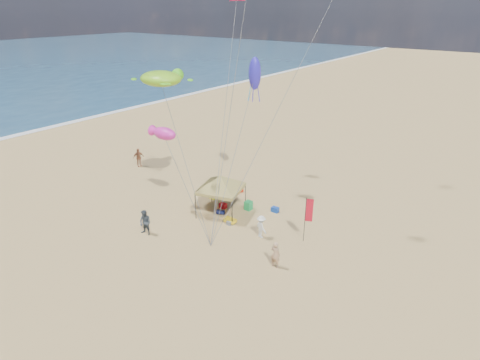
{
  "coord_description": "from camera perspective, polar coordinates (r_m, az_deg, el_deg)",
  "views": [
    {
      "loc": [
        14.13,
        -15.7,
        14.41
      ],
      "look_at": [
        0.0,
        3.0,
        4.0
      ],
      "focal_mm": 29.52,
      "sensor_mm": 36.0,
      "label": 1
    }
  ],
  "objects": [
    {
      "name": "ground",
      "position": [
        25.57,
        -4.12,
        -10.43
      ],
      "size": [
        280.0,
        280.0,
        0.0
      ],
      "primitive_type": "plane",
      "color": "tan",
      "rests_on": "ground"
    },
    {
      "name": "feather_flag",
      "position": [
        25.89,
        9.81,
        -4.73
      ],
      "size": [
        0.46,
        0.22,
        3.22
      ],
      "color": "black",
      "rests_on": "ground"
    },
    {
      "name": "fish_kite",
      "position": [
        28.3,
        -10.86,
        6.62
      ],
      "size": [
        2.25,
        1.71,
        0.9
      ],
      "primitive_type": "ellipsoid",
      "rotation": [
        0.0,
        0.0,
        0.4
      ],
      "color": "#DA27A1",
      "rests_on": "ground"
    },
    {
      "name": "person_far_a",
      "position": [
        39.51,
        -14.47,
        3.19
      ],
      "size": [
        0.76,
        1.15,
        1.82
      ],
      "primitive_type": "imported",
      "rotation": [
        0.0,
        0.0,
        1.25
      ],
      "color": "#A2603E",
      "rests_on": "ground"
    },
    {
      "name": "person_near_c",
      "position": [
        26.67,
        3.09,
        -6.76
      ],
      "size": [
        1.19,
        0.97,
        1.61
      ],
      "primitive_type": "imported",
      "rotation": [
        0.0,
        0.0,
        2.73
      ],
      "color": "silver",
      "rests_on": "ground"
    },
    {
      "name": "turtle_kite",
      "position": [
        29.23,
        -11.38,
        14.18
      ],
      "size": [
        3.71,
        3.23,
        1.07
      ],
      "primitive_type": "ellipsoid",
      "rotation": [
        0.0,
        0.0,
        0.23
      ],
      "color": "#7AC81E",
      "rests_on": "ground"
    },
    {
      "name": "cooler_blue",
      "position": [
        30.17,
        5.08,
        -4.28
      ],
      "size": [
        0.54,
        0.38,
        0.38
      ],
      "primitive_type": "cube",
      "color": "#133CA0",
      "rests_on": "ground"
    },
    {
      "name": "bag_orange",
      "position": [
        33.05,
        -0.08,
        -1.55
      ],
      "size": [
        0.54,
        0.69,
        0.36
      ],
      "primitive_type": "cylinder",
      "rotation": [
        0.0,
        1.57,
        1.22
      ],
      "color": "red",
      "rests_on": "ground"
    },
    {
      "name": "canopy_tent",
      "position": [
        28.72,
        -2.82,
        0.43
      ],
      "size": [
        5.52,
        5.52,
        3.56
      ],
      "color": "black",
      "rests_on": "ground"
    },
    {
      "name": "chair_green",
      "position": [
        30.31,
        1.23,
        -3.7
      ],
      "size": [
        0.5,
        0.5,
        0.7
      ],
      "primitive_type": "cube",
      "color": "green",
      "rests_on": "ground"
    },
    {
      "name": "bag_navy",
      "position": [
        29.75,
        -2.82,
        -4.66
      ],
      "size": [
        0.69,
        0.54,
        0.36
      ],
      "primitive_type": "cylinder",
      "rotation": [
        0.0,
        1.57,
        0.35
      ],
      "color": "#0D143C",
      "rests_on": "ground"
    },
    {
      "name": "squid_kite",
      "position": [
        30.74,
        2.15,
        15.12
      ],
      "size": [
        1.06,
        1.06,
        2.44
      ],
      "primitive_type": "ellipsoid",
      "rotation": [
        0.0,
        0.0,
        0.15
      ],
      "color": "#2C23C5",
      "rests_on": "ground"
    },
    {
      "name": "person_near_a",
      "position": [
        23.93,
        5.15,
        -10.67
      ],
      "size": [
        0.62,
        0.41,
        1.71
      ],
      "primitive_type": "imported",
      "rotation": [
        0.0,
        0.0,
        3.14
      ],
      "color": "tan",
      "rests_on": "ground"
    },
    {
      "name": "crate_grey",
      "position": [
        28.4,
        -1.56,
        -6.22
      ],
      "size": [
        0.34,
        0.3,
        0.28
      ],
      "primitive_type": "cube",
      "color": "slate",
      "rests_on": "ground"
    },
    {
      "name": "cooler_red",
      "position": [
        30.64,
        -2.47,
        -3.73
      ],
      "size": [
        0.54,
        0.38,
        0.38
      ],
      "primitive_type": "cube",
      "color": "red",
      "rests_on": "ground"
    },
    {
      "name": "chair_yellow",
      "position": [
        32.08,
        -3.83,
        -2.1
      ],
      "size": [
        0.5,
        0.5,
        0.7
      ],
      "primitive_type": "cube",
      "color": "yellow",
      "rests_on": "ground"
    },
    {
      "name": "beach_cart",
      "position": [
        28.63,
        -1.47,
        -5.82
      ],
      "size": [
        0.9,
        0.5,
        0.24
      ],
      "primitive_type": "cube",
      "color": "yellow",
      "rests_on": "ground"
    },
    {
      "name": "person_near_b",
      "position": [
        27.66,
        -13.53,
        -6.02
      ],
      "size": [
        0.98,
        0.82,
        1.81
      ],
      "primitive_type": "imported",
      "rotation": [
        0.0,
        0.0,
        0.17
      ],
      "color": "#37414B",
      "rests_on": "ground"
    }
  ]
}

